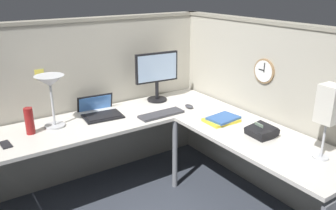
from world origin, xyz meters
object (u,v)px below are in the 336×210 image
Objects in this scene: book_stack at (222,119)px; laptop at (99,111)px; office_phone at (262,132)px; cell_phone at (5,145)px; desk_lamp_paper at (329,106)px; desk_lamp_dome at (50,85)px; thermos_flask at (29,121)px; keyboard at (161,114)px; computer_mouse at (189,106)px; wall_clock at (264,71)px; monitor at (157,73)px.

laptop is at bearing 136.32° from book_stack.
cell_phone is at bearing 150.80° from office_phone.
desk_lamp_paper is at bearing -60.60° from laptop.
desk_lamp_dome is 0.57m from cell_phone.
book_stack is (1.25, -0.71, -0.34)m from desk_lamp_dome.
office_phone is (0.87, -1.18, 0.01)m from laptop.
desk_lamp_paper reaches higher than thermos_flask.
computer_mouse is at bearing 1.70° from keyboard.
wall_clock is at bearing 43.27° from office_phone.
thermos_flask is at bearing 22.98° from cell_phone.
monitor is 0.51m from keyboard.
thermos_flask is (-0.64, -0.11, 0.09)m from laptop.
desk_lamp_dome is 2.02× the size of thermos_flask.
wall_clock is (2.05, -0.65, 0.42)m from cell_phone.
keyboard is 0.99m from wall_clock.
monitor is 1.25m from office_phone.
keyboard reaches higher than cell_phone.
office_phone is (1.31, -1.11, -0.33)m from desk_lamp_dome.
cell_phone is at bearing 173.06° from keyboard.
book_stack is 0.96m from desk_lamp_paper.
laptop is 0.92× the size of desk_lamp_dome.
office_phone is at bearing -40.46° from desk_lamp_dome.
keyboard is at bearing 130.20° from book_stack.
thermos_flask is at bearing -169.21° from desk_lamp_dome.
office_phone is (1.51, -1.07, -0.07)m from thermos_flask.
monitor is 1.16× the size of keyboard.
laptop is 0.88m from cell_phone.
laptop is at bearing 119.40° from desk_lamp_paper.
desk_lamp_paper is (1.37, -1.59, 0.02)m from desk_lamp_dome.
book_stack is (0.36, -0.43, 0.01)m from keyboard.
computer_mouse is 0.47× the size of wall_clock.
office_phone reaches higher than book_stack.
desk_lamp_paper reaches higher than office_phone.
desk_lamp_paper is at bearing -44.61° from thermos_flask.
keyboard is 0.33m from computer_mouse.
laptop is 1.87× the size of wall_clock.
laptop is at bearing 126.41° from office_phone.
desk_lamp_paper is (1.79, -1.44, 0.38)m from cell_phone.
wall_clock reaches higher than book_stack.
cell_phone is at bearing -152.32° from thermos_flask.
monitor reaches higher than keyboard.
monitor is at bearing 100.43° from office_phone.
book_stack is 0.56m from wall_clock.
wall_clock is at bearing -22.42° from cell_phone.
office_phone reaches higher than keyboard.
laptop reaches higher than cell_phone.
monitor is at bearing 2.09° from laptop.
wall_clock is at bearing -13.82° from book_stack.
keyboard is 0.97× the size of desk_lamp_dome.
computer_mouse is 1.30m from desk_lamp_dome.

